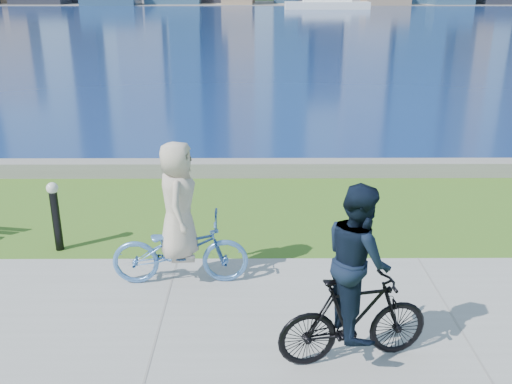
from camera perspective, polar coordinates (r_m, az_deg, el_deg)
ground at (r=8.13m, az=-9.38°, el=-12.31°), size 320.00×320.00×0.00m
concrete_path at (r=8.12m, az=-9.38°, el=-12.25°), size 80.00×3.50×0.02m
seawall at (r=13.67m, az=-5.57°, el=2.39°), size 90.00×0.50×0.35m
bay_water at (r=78.89m, az=-1.27°, el=17.01°), size 320.00×131.00×0.01m
far_shore at (r=136.83m, az=-0.87°, el=18.37°), size 320.00×30.00×0.12m
ferry_far at (r=106.11m, az=7.10°, el=18.13°), size 14.67×4.19×1.99m
bollard_lamp at (r=10.19m, az=-19.43°, el=-1.88°), size 0.20×0.20×1.22m
cyclist_woman at (r=8.57m, az=-7.68°, el=-4.01°), size 0.79×2.07×2.22m
cyclist_man at (r=6.82m, az=9.95°, el=-9.66°), size 0.90×1.92×2.26m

